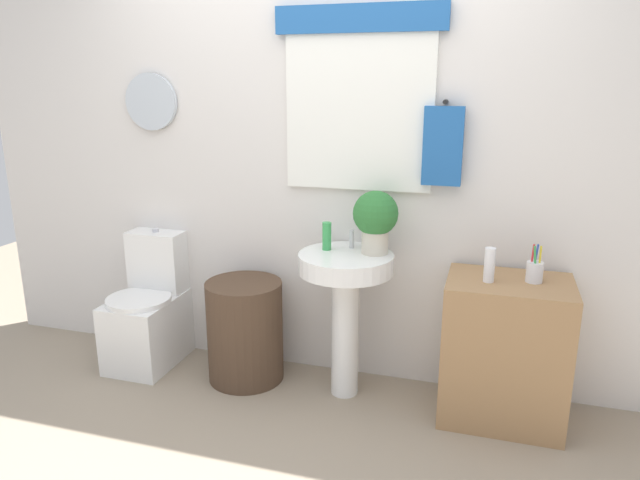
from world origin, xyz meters
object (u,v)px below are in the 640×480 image
soap_bottle (327,236)px  potted_plant (375,218)px  toothbrush_cup (535,271)px  wooden_cabinet (504,351)px  lotion_bottle (490,265)px  laundry_hamper (245,331)px  toilet (149,314)px  pedestal_sink (346,291)px

soap_bottle → potted_plant: 0.28m
soap_bottle → toothbrush_cup: soap_bottle is taller
wooden_cabinet → potted_plant: (-0.69, 0.06, 0.63)m
potted_plant → lotion_bottle: potted_plant is taller
soap_bottle → potted_plant: bearing=2.2°
soap_bottle → toothbrush_cup: (1.06, -0.03, -0.09)m
laundry_hamper → potted_plant: bearing=4.7°
toilet → toothbrush_cup: bearing=-0.4°
laundry_hamper → wooden_cabinet: bearing=0.0°
lotion_bottle → toothbrush_cup: toothbrush_cup is taller
potted_plant → lotion_bottle: (0.59, -0.10, -0.17)m
wooden_cabinet → toothbrush_cup: (0.11, 0.02, 0.43)m
potted_plant → lotion_bottle: 0.62m
toilet → wooden_cabinet: (2.08, -0.04, 0.06)m
pedestal_sink → wooden_cabinet: (0.83, 0.00, -0.23)m
toothbrush_cup → soap_bottle: bearing=178.4°
potted_plant → toothbrush_cup: size_ratio=1.80×
pedestal_sink → wooden_cabinet: size_ratio=1.09×
laundry_hamper → pedestal_sink: (0.60, -0.00, 0.31)m
pedestal_sink → potted_plant: (0.14, 0.06, 0.40)m
wooden_cabinet → lotion_bottle: size_ratio=4.37×
soap_bottle → laundry_hamper: bearing=-174.0°
pedestal_sink → wooden_cabinet: bearing=0.0°
wooden_cabinet → toothbrush_cup: size_ratio=4.02×
pedestal_sink → soap_bottle: (-0.12, 0.05, 0.28)m
laundry_hamper → toilet: bearing=176.9°
laundry_hamper → pedestal_sink: size_ratio=0.73×
lotion_bottle → toothbrush_cup: size_ratio=0.92×
lotion_bottle → toilet: bearing=177.8°
wooden_cabinet → laundry_hamper: bearing=180.0°
toilet → potted_plant: potted_plant is taller
toilet → pedestal_sink: 1.28m
wooden_cabinet → potted_plant: bearing=175.0°
toilet → soap_bottle: size_ratio=5.39×
soap_bottle → wooden_cabinet: bearing=-3.0°
toothbrush_cup → lotion_bottle: bearing=-164.1°
toilet → wooden_cabinet: bearing=-1.0°
soap_bottle → potted_plant: size_ratio=0.45×
laundry_hamper → wooden_cabinet: size_ratio=0.79×
wooden_cabinet → soap_bottle: bearing=177.0°
pedestal_sink → soap_bottle: bearing=157.4°
pedestal_sink → lotion_bottle: 0.76m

